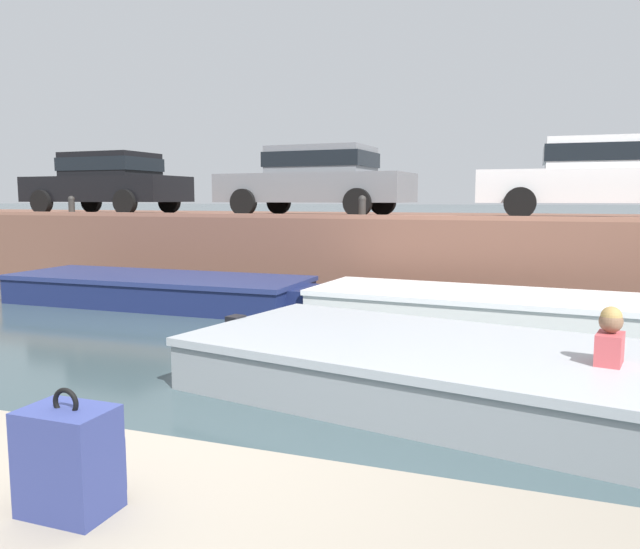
{
  "coord_description": "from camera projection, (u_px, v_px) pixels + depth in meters",
  "views": [
    {
      "loc": [
        1.57,
        -2.15,
        1.89
      ],
      "look_at": [
        -0.38,
        3.18,
        1.2
      ],
      "focal_mm": 35.0,
      "sensor_mm": 36.0,
      "label": 1
    }
  ],
  "objects": [
    {
      "name": "motorboat_passing",
      "position": [
        534.0,
        384.0,
        5.51
      ],
      "size": [
        7.33,
        3.44,
        1.01
      ],
      "color": "#93999E",
      "rests_on": "ground"
    },
    {
      "name": "boat_moored_west_navy",
      "position": [
        171.0,
        291.0,
        11.14
      ],
      "size": [
        6.56,
        1.92,
        0.52
      ],
      "color": "navy",
      "rests_on": "ground"
    },
    {
      "name": "far_quay_wall",
      "position": [
        473.0,
        250.0,
        13.95
      ],
      "size": [
        60.0,
        6.0,
        1.51
      ],
      "primitive_type": "cube",
      "color": "brown",
      "rests_on": "ground"
    },
    {
      "name": "car_leftmost_black",
      "position": [
        108.0,
        180.0,
        16.08
      ],
      "size": [
        4.24,
        2.05,
        1.54
      ],
      "color": "black",
      "rests_on": "far_quay_wall"
    },
    {
      "name": "ground_plane",
      "position": [
        394.0,
        368.0,
        7.01
      ],
      "size": [
        400.0,
        400.0,
        0.0
      ],
      "primitive_type": "plane",
      "color": "#3D5156"
    },
    {
      "name": "mooring_bollard_mid",
      "position": [
        362.0,
        206.0,
        11.88
      ],
      "size": [
        0.15,
        0.15,
        0.44
      ],
      "color": "#2D2B28",
      "rests_on": "far_quay_wall"
    },
    {
      "name": "car_centre_white",
      "position": [
        599.0,
        175.0,
        12.11
      ],
      "size": [
        4.44,
        2.0,
        1.54
      ],
      "color": "white",
      "rests_on": "far_quay_wall"
    },
    {
      "name": "far_wall_coping",
      "position": [
        456.0,
        218.0,
        11.17
      ],
      "size": [
        60.0,
        0.24,
        0.08
      ],
      "primitive_type": "cube",
      "color": "#925F4C",
      "rests_on": "far_quay_wall"
    },
    {
      "name": "car_left_inner_grey",
      "position": [
        317.0,
        178.0,
        14.1
      ],
      "size": [
        4.43,
        2.1,
        1.54
      ],
      "color": "slate",
      "rests_on": "far_quay_wall"
    },
    {
      "name": "boat_moored_central_white",
      "position": [
        484.0,
        308.0,
        9.43
      ],
      "size": [
        5.79,
        2.22,
        0.48
      ],
      "color": "white",
      "rests_on": "ground"
    },
    {
      "name": "mooring_bollard_west",
      "position": [
        72.0,
        205.0,
        14.25
      ],
      "size": [
        0.15,
        0.15,
        0.44
      ],
      "color": "#2D2B28",
      "rests_on": "far_quay_wall"
    },
    {
      "name": "backpack_on_ledge",
      "position": [
        71.0,
        461.0,
        1.98
      ],
      "size": [
        0.28,
        0.24,
        0.41
      ],
      "color": "navy",
      "rests_on": "near_quay"
    }
  ]
}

